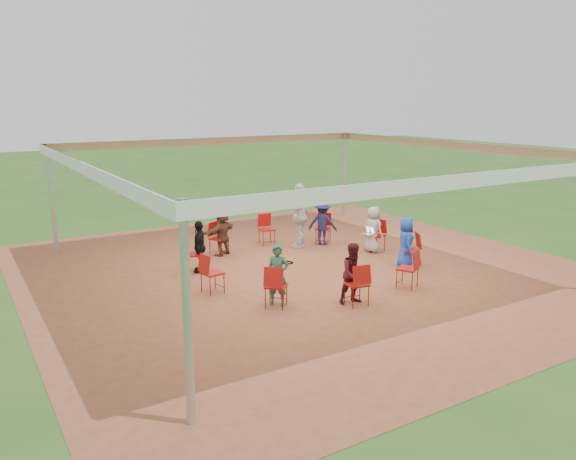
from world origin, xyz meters
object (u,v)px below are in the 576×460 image
chair_8 (408,269)px  person_seated_6 (406,243)px  chair_4 (195,254)px  chair_0 (376,236)px  person_seated_2 (222,232)px  laptop (369,232)px  person_seated_5 (354,273)px  chair_5 (212,273)px  chair_7 (357,284)px  person_seated_4 (278,275)px  chair_2 (267,230)px  person_seated_0 (373,229)px  chair_9 (410,250)px  standing_person (300,216)px  person_seated_1 (323,223)px  chair_3 (219,239)px  cable_coil (288,263)px  chair_1 (323,229)px  person_seated_3 (200,246)px

chair_8 → person_seated_6: 1.64m
chair_4 → chair_0: bearing=108.0°
person_seated_2 → laptop: (3.54, -1.93, -0.04)m
chair_4 → laptop: chair_4 is taller
chair_8 → person_seated_5: person_seated_5 is taller
chair_5 → person_seated_2: bearing=142.2°
chair_0 → chair_8: 3.17m
chair_7 → person_seated_4: bearing=158.0°
chair_0 → chair_2: bearing=36.0°
person_seated_5 → chair_4: bearing=126.9°
chair_4 → person_seated_6: size_ratio=0.70×
chair_0 → person_seated_2: bearing=54.9°
chair_2 → person_seated_0: 3.10m
person_seated_4 → laptop: size_ratio=3.82×
chair_4 → person_seated_0: size_ratio=0.70×
chair_9 → standing_person: size_ratio=0.48×
chair_2 → person_seated_6: bearing=125.1°
person_seated_1 → person_seated_0: bearing=162.0°
chair_8 → laptop: chair_8 is taller
chair_0 → person_seated_2: person_seated_2 is taller
chair_8 → person_seated_5: (-1.63, -0.14, 0.20)m
chair_4 → chair_9: size_ratio=1.00×
chair_2 → person_seated_2: 1.64m
chair_3 → person_seated_5: (0.81, -4.95, 0.20)m
person_seated_0 → chair_0: bearing=-90.0°
person_seated_2 → cable_coil: 2.06m
person_seated_1 → person_seated_6: same height
chair_1 → chair_2: size_ratio=1.00×
chair_2 → person_seated_4: person_seated_4 is taller
person_seated_3 → chair_1: bearing=126.9°
chair_5 → cable_coil: bearing=103.9°
chair_2 → chair_3: size_ratio=1.00×
person_seated_4 → person_seated_3: bearing=144.0°
chair_9 → person_seated_2: (-3.56, 3.53, 0.20)m
chair_9 → person_seated_6: bearing=90.0°
standing_person → chair_4: bearing=-28.4°
chair_9 → person_seated_4: bearing=125.1°
person_seated_6 → laptop: bearing=23.8°
chair_5 → chair_7: bearing=36.0°
chair_2 → standing_person: (0.67, -0.76, 0.48)m
chair_0 → cable_coil: size_ratio=2.87×
person_seated_4 → chair_3: bearing=126.9°
chair_5 → chair_9: size_ratio=1.00×
chair_8 → chair_5: bearing=126.0°
chair_1 → chair_5: (-4.57, -2.31, 0.00)m
chair_1 → cable_coil: bearing=77.0°
chair_1 → person_seated_5: (-2.32, -4.44, 0.20)m
chair_4 → standing_person: standing_person is taller
chair_5 → chair_7: (2.23, -2.25, 0.00)m
chair_4 → person_seated_6: 5.27m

